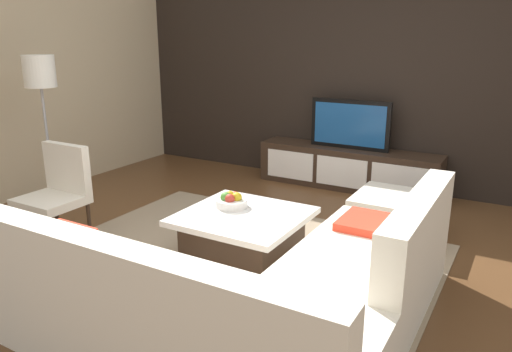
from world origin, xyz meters
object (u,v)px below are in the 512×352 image
at_px(accent_chair_near, 58,187).
at_px(sectional_couch, 244,295).
at_px(media_console, 348,168).
at_px(floor_lamp, 41,82).
at_px(television, 350,124).
at_px(fruit_bowl, 231,201).
at_px(coffee_table, 243,233).
at_px(ottoman, 393,216).

bearing_deg(accent_chair_near, sectional_couch, -17.92).
bearing_deg(media_console, floor_lamp, -136.62).
bearing_deg(accent_chair_near, media_console, 52.05).
distance_m(television, sectional_couch, 3.38).
bearing_deg(media_console, sectional_couch, -81.01).
bearing_deg(television, media_console, -90.00).
relative_size(accent_chair_near, fruit_bowl, 3.11).
xyz_separation_m(coffee_table, accent_chair_near, (-1.68, -0.50, 0.29)).
bearing_deg(floor_lamp, coffee_table, 0.98).
xyz_separation_m(television, fruit_bowl, (-0.28, -2.20, -0.36)).
bearing_deg(coffee_table, ottoman, 46.62).
bearing_deg(accent_chair_near, fruit_bowl, 16.31).
xyz_separation_m(media_console, ottoman, (0.90, -1.24, -0.05)).
bearing_deg(media_console, fruit_bowl, -97.29).
bearing_deg(accent_chair_near, coffee_table, 11.06).
distance_m(television, accent_chair_near, 3.33).
relative_size(coffee_table, ottoman, 1.43).
bearing_deg(media_console, ottoman, -54.19).
bearing_deg(floor_lamp, fruit_bowl, 3.66).
bearing_deg(coffee_table, floor_lamp, -179.02).
bearing_deg(coffee_table, television, 87.51).
bearing_deg(fruit_bowl, media_console, 82.71).
distance_m(coffee_table, accent_chair_near, 1.77).
relative_size(coffee_table, fruit_bowl, 3.59).
bearing_deg(fruit_bowl, television, 82.71).
xyz_separation_m(media_console, television, (-0.00, 0.00, 0.54)).
relative_size(sectional_couch, coffee_table, 2.51).
bearing_deg(ottoman, accent_chair_near, -149.83).
bearing_deg(ottoman, coffee_table, -133.38).
height_order(sectional_couch, fruit_bowl, sectional_couch).
height_order(television, ottoman, television).
xyz_separation_m(floor_lamp, fruit_bowl, (2.19, 0.14, -0.93)).
height_order(television, coffee_table, television).
xyz_separation_m(sectional_couch, coffee_table, (-0.62, 1.00, -0.09)).
bearing_deg(sectional_couch, television, 98.98).
xyz_separation_m(floor_lamp, ottoman, (3.37, 1.09, -1.17)).
relative_size(media_console, sectional_couch, 0.88).
bearing_deg(floor_lamp, accent_chair_near, -33.36).
distance_m(sectional_couch, floor_lamp, 3.33).
distance_m(media_console, sectional_couch, 3.34).
xyz_separation_m(coffee_table, floor_lamp, (-2.37, -0.04, 1.17)).
bearing_deg(coffee_table, media_console, 87.51).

